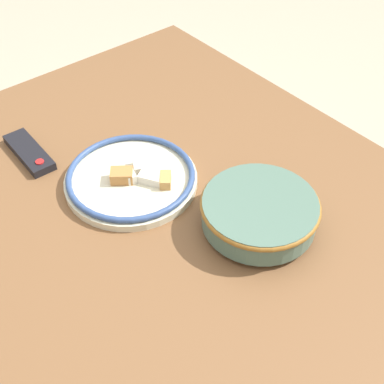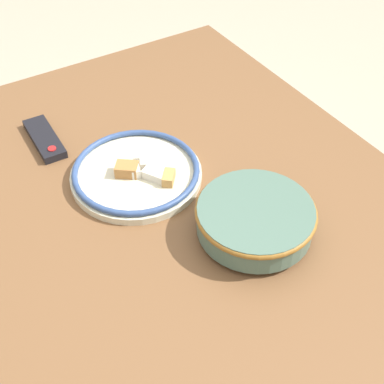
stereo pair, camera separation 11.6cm
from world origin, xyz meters
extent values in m
plane|color=#B7A88E|center=(0.00, 0.00, 0.00)|extent=(8.00, 8.00, 0.00)
cube|color=brown|center=(0.00, 0.00, 0.75)|extent=(1.26, 1.07, 0.04)
cylinder|color=brown|center=(0.56, -0.46, 0.36)|extent=(0.06, 0.06, 0.73)
cylinder|color=#4C6B5B|center=(-0.21, -0.11, 0.77)|extent=(0.11, 0.11, 0.01)
cylinder|color=#4C6B5B|center=(-0.21, -0.11, 0.81)|extent=(0.24, 0.24, 0.06)
cylinder|color=#B75B23|center=(-0.21, -0.11, 0.80)|extent=(0.22, 0.22, 0.05)
torus|color=#936023|center=(-0.21, -0.11, 0.83)|extent=(0.25, 0.25, 0.01)
cylinder|color=beige|center=(0.08, 0.02, 0.78)|extent=(0.31, 0.31, 0.02)
torus|color=#334C7F|center=(0.08, 0.02, 0.79)|extent=(0.30, 0.30, 0.01)
cube|color=silver|center=(0.08, -0.01, 0.79)|extent=(0.06, 0.05, 0.02)
cube|color=#B2753D|center=(0.08, 0.04, 0.80)|extent=(0.06, 0.06, 0.03)
cube|color=silver|center=(0.04, -0.01, 0.80)|extent=(0.07, 0.07, 0.02)
cube|color=tan|center=(0.01, -0.03, 0.80)|extent=(0.05, 0.05, 0.02)
cube|color=silver|center=(0.07, 0.03, 0.80)|extent=(0.04, 0.03, 0.02)
cube|color=black|center=(0.32, 0.16, 0.78)|extent=(0.18, 0.06, 0.02)
cylinder|color=red|center=(0.25, 0.16, 0.79)|extent=(0.02, 0.02, 0.00)
camera|label=1|loc=(-0.71, 0.49, 1.61)|focal=50.00mm
camera|label=2|loc=(-0.78, 0.40, 1.61)|focal=50.00mm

